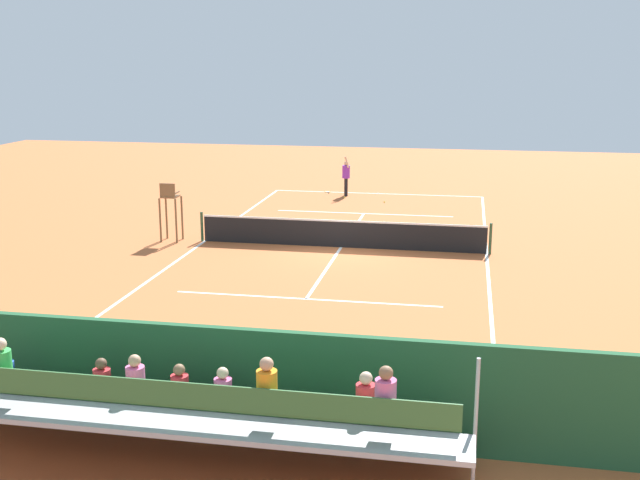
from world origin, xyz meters
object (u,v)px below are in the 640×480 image
object	(u,v)px
bleacher_stand	(187,416)
tennis_racket	(328,192)
umpire_chair	(170,205)
equipment_bag	(314,416)
tennis_net	(341,233)
tennis_ball_near	(344,197)
courtside_bench	(399,400)
tennis_ball_far	(384,202)
tennis_player	(346,175)

from	to	relation	value
bleacher_stand	tennis_racket	bearing A→B (deg)	-84.72
umpire_chair	tennis_racket	distance (m)	11.83
equipment_bag	tennis_racket	distance (m)	24.69
tennis_net	tennis_ball_near	xyz separation A→B (m)	(1.38, -9.49, -0.47)
tennis_racket	courtside_bench	bearing A→B (deg)	103.12
bleacher_stand	equipment_bag	bearing A→B (deg)	-130.75
umpire_chair	courtside_bench	distance (m)	16.11
tennis_net	umpire_chair	world-z (taller)	umpire_chair
bleacher_stand	umpire_chair	world-z (taller)	bleacher_stand
courtside_bench	tennis_ball_far	size ratio (longest dim) A/B	27.27
umpire_chair	tennis_racket	size ratio (longest dim) A/B	3.65
bleacher_stand	tennis_ball_far	bearing A→B (deg)	-91.42
tennis_player	tennis_racket	bearing A→B (deg)	-37.81
tennis_net	tennis_racket	bearing A→B (deg)	-77.40
courtside_bench	tennis_player	size ratio (longest dim) A/B	0.93
umpire_chair	courtside_bench	xyz separation A→B (m)	(-9.40, 13.07, -0.76)
equipment_bag	umpire_chair	bearing A→B (deg)	-59.20
bleacher_stand	equipment_bag	distance (m)	2.69
courtside_bench	tennis_player	distance (m)	23.87
tennis_player	tennis_ball_far	size ratio (longest dim) A/B	29.18
tennis_net	bleacher_stand	size ratio (longest dim) A/B	1.14
umpire_chair	tennis_ball_near	bearing A→B (deg)	-116.44
bleacher_stand	umpire_chair	size ratio (longest dim) A/B	4.23
tennis_player	courtside_bench	bearing A→B (deg)	101.14
bleacher_stand	tennis_racket	size ratio (longest dim) A/B	15.47
tennis_player	tennis_ball_near	distance (m)	1.18
courtside_bench	tennis_ball_near	xyz separation A→B (m)	(4.58, -22.76, -0.53)
equipment_bag	tennis_net	bearing A→B (deg)	-82.91
courtside_bench	tennis_player	world-z (taller)	tennis_player
tennis_ball_near	tennis_ball_far	xyz separation A→B (m)	(-1.96, 0.79, 0.00)
umpire_chair	tennis_ball_near	world-z (taller)	umpire_chair
tennis_ball_near	tennis_ball_far	distance (m)	2.12
tennis_ball_near	tennis_net	bearing A→B (deg)	98.28
umpire_chair	tennis_ball_far	bearing A→B (deg)	-127.30
umpire_chair	tennis_player	xyz separation A→B (m)	(-4.79, -10.34, -0.30)
courtside_bench	equipment_bag	size ratio (longest dim) A/B	2.00
tennis_ball_far	umpire_chair	bearing A→B (deg)	52.70
equipment_bag	tennis_racket	world-z (taller)	equipment_bag
tennis_net	equipment_bag	distance (m)	13.51
umpire_chair	courtside_bench	bearing A→B (deg)	125.71
tennis_racket	tennis_ball_far	bearing A→B (deg)	143.50
courtside_bench	bleacher_stand	bearing A→B (deg)	32.93
equipment_bag	tennis_ball_far	bearing A→B (deg)	-87.19
equipment_bag	tennis_player	size ratio (longest dim) A/B	0.47
tennis_player	tennis_ball_far	xyz separation A→B (m)	(-2.00, 1.44, -0.98)
equipment_bag	courtside_bench	bearing A→B (deg)	-175.20
bleacher_stand	tennis_ball_far	size ratio (longest dim) A/B	137.27
bleacher_stand	tennis_player	distance (m)	25.53
tennis_net	courtside_bench	size ratio (longest dim) A/B	5.72
tennis_racket	tennis_ball_far	xyz separation A→B (m)	(-3.03, 2.24, 0.02)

